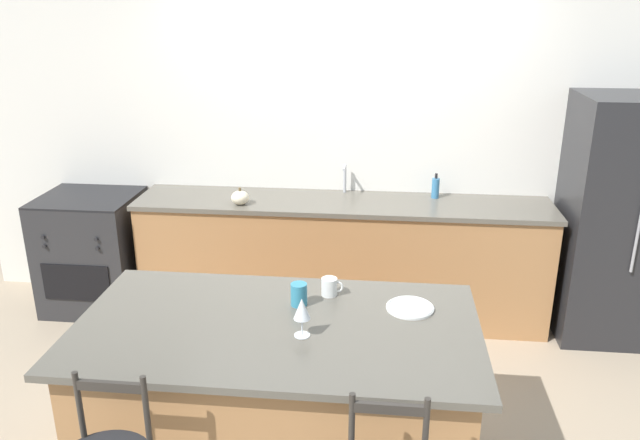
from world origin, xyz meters
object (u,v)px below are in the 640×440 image
dinner_plate (410,307)px  soap_bottle (435,188)px  oven_range (94,251)px  refrigerator (629,220)px  wine_glass (302,310)px  coffee_mug (330,287)px  tumbler_cup (299,294)px  pumpkin_decoration (240,198)px

dinner_plate → soap_bottle: (0.24, 1.74, 0.10)m
oven_range → soap_bottle: soap_bottle is taller
refrigerator → dinner_plate: size_ratio=7.39×
oven_range → wine_glass: (1.92, -1.87, 0.58)m
refrigerator → coffee_mug: bearing=-144.1°
coffee_mug → refrigerator: bearing=35.9°
soap_bottle → dinner_plate: bearing=-97.7°
dinner_plate → tumbler_cup: size_ratio=2.04×
dinner_plate → soap_bottle: bearing=82.3°
wine_glass → coffee_mug: wine_glass is taller
oven_range → pumpkin_decoration: 1.34m
oven_range → coffee_mug: coffee_mug is taller
refrigerator → wine_glass: bearing=-138.1°
refrigerator → tumbler_cup: 2.65m
pumpkin_decoration → wine_glass: bearing=-68.5°
tumbler_cup → coffee_mug: bearing=41.5°
dinner_plate → wine_glass: size_ratio=1.26×
refrigerator → coffee_mug: size_ratio=15.36×
oven_range → dinner_plate: dinner_plate is taller
refrigerator → coffee_mug: 2.46m
coffee_mug → oven_range: bearing=144.2°
tumbler_cup → pumpkin_decoration: size_ratio=0.89×
oven_range → wine_glass: bearing=-44.2°
refrigerator → tumbler_cup: size_ratio=15.08×
coffee_mug → pumpkin_decoration: bearing=120.3°
coffee_mug → tumbler_cup: (-0.14, -0.13, 0.01)m
dinner_plate → coffee_mug: bearing=164.8°
tumbler_cup → pumpkin_decoration: 1.58m
dinner_plate → tumbler_cup: (-0.55, -0.02, 0.05)m
oven_range → tumbler_cup: 2.49m
oven_range → pumpkin_decoration: bearing=-5.5°
oven_range → coffee_mug: 2.52m
oven_range → wine_glass: size_ratio=4.90×
wine_glass → tumbler_cup: size_ratio=1.62×
refrigerator → dinner_plate: refrigerator is taller
oven_range → coffee_mug: size_ratio=8.07×
oven_range → soap_bottle: size_ratio=4.88×
wine_glass → tumbler_cup: bearing=100.6°
dinner_plate → refrigerator: bearing=44.5°
wine_glass → coffee_mug: (0.09, 0.42, -0.09)m
refrigerator → soap_bottle: size_ratio=9.30×
tumbler_cup → refrigerator: bearing=36.3°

